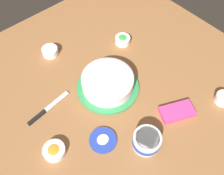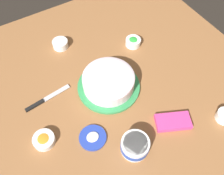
# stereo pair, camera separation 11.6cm
# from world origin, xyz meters

# --- Properties ---
(ground_plane) EXTENTS (1.54, 1.54, 0.00)m
(ground_plane) POSITION_xyz_m (0.00, 0.00, 0.00)
(ground_plane) COLOR #936038
(frosted_cake) EXTENTS (0.31, 0.31, 0.10)m
(frosted_cake) POSITION_xyz_m (0.00, 0.05, 0.05)
(frosted_cake) COLOR #339351
(frosted_cake) RESTS_ON ground_plane
(frosting_tub) EXTENTS (0.12, 0.12, 0.07)m
(frosting_tub) POSITION_xyz_m (-0.07, -0.28, 0.04)
(frosting_tub) COLOR white
(frosting_tub) RESTS_ON ground_plane
(frosting_tub_lid) EXTENTS (0.12, 0.12, 0.02)m
(frosting_tub_lid) POSITION_xyz_m (-0.20, -0.15, 0.01)
(frosting_tub_lid) COLOR #233DAD
(frosting_tub_lid) RESTS_ON ground_plane
(spreading_knife) EXTENTS (0.24, 0.04, 0.01)m
(spreading_knife) POSITION_xyz_m (-0.31, 0.14, 0.01)
(spreading_knife) COLOR silver
(spreading_knife) RESTS_ON ground_plane
(sprinkle_bowl_orange) EXTENTS (0.09, 0.09, 0.03)m
(sprinkle_bowl_orange) POSITION_xyz_m (-0.38, -0.05, 0.02)
(sprinkle_bowl_orange) COLOR white
(sprinkle_bowl_orange) RESTS_ON ground_plane
(sprinkle_bowl_pink) EXTENTS (0.09, 0.09, 0.04)m
(sprinkle_bowl_pink) POSITION_xyz_m (-0.09, 0.43, 0.02)
(sprinkle_bowl_pink) COLOR white
(sprinkle_bowl_pink) RESTS_ON ground_plane
(sprinkle_bowl_green) EXTENTS (0.09, 0.09, 0.04)m
(sprinkle_bowl_green) POSITION_xyz_m (0.27, 0.23, 0.02)
(sprinkle_bowl_green) COLOR white
(sprinkle_bowl_green) RESTS_ON ground_plane
(sprinkle_bowl_rainbow) EXTENTS (0.08, 0.08, 0.04)m
(sprinkle_bowl_rainbow) POSITION_xyz_m (0.36, -0.37, 0.02)
(sprinkle_bowl_rainbow) COLOR white
(sprinkle_bowl_rainbow) RESTS_ON ground_plane
(candy_box_upper) EXTENTS (0.18, 0.14, 0.02)m
(candy_box_upper) POSITION_xyz_m (0.15, -0.27, 0.01)
(candy_box_upper) COLOR #E53D8E
(candy_box_upper) RESTS_ON ground_plane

